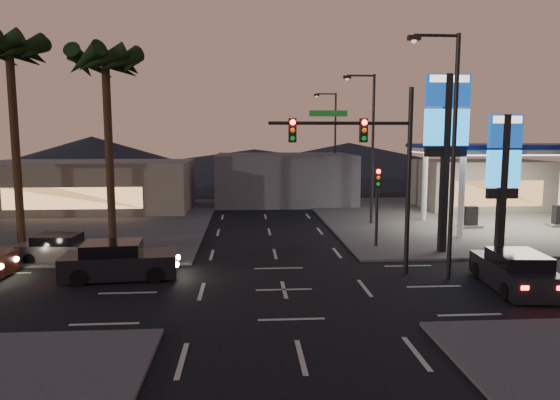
{
  "coord_description": "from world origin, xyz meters",
  "views": [
    {
      "loc": [
        -1.46,
        -18.81,
        5.93
      ],
      "look_at": [
        0.14,
        4.25,
        3.0
      ],
      "focal_mm": 32.0,
      "sensor_mm": 36.0,
      "label": 1
    }
  ],
  "objects": [
    {
      "name": "ground",
      "position": [
        0.0,
        0.0,
        0.0
      ],
      "size": [
        140.0,
        140.0,
        0.0
      ],
      "primitive_type": "plane",
      "color": "black",
      "rests_on": "ground"
    },
    {
      "name": "corner_lot_ne",
      "position": [
        16.0,
        16.0,
        0.06
      ],
      "size": [
        24.0,
        24.0,
        0.12
      ],
      "primitive_type": "cube",
      "color": "#47443F",
      "rests_on": "ground"
    },
    {
      "name": "corner_lot_nw",
      "position": [
        -16.0,
        16.0,
        0.06
      ],
      "size": [
        24.0,
        24.0,
        0.12
      ],
      "primitive_type": "cube",
      "color": "#47443F",
      "rests_on": "ground"
    },
    {
      "name": "gas_station",
      "position": [
        16.0,
        12.0,
        5.08
      ],
      "size": [
        12.2,
        8.2,
        5.47
      ],
      "color": "silver",
      "rests_on": "ground"
    },
    {
      "name": "convenience_store",
      "position": [
        18.0,
        21.0,
        2.0
      ],
      "size": [
        10.0,
        6.0,
        4.0
      ],
      "primitive_type": "cube",
      "color": "#726B5B",
      "rests_on": "ground"
    },
    {
      "name": "pylon_sign_tall",
      "position": [
        8.5,
        5.5,
        6.39
      ],
      "size": [
        2.2,
        0.35,
        9.0
      ],
      "color": "black",
      "rests_on": "ground"
    },
    {
      "name": "pylon_sign_short",
      "position": [
        11.0,
        4.5,
        4.66
      ],
      "size": [
        1.6,
        0.35,
        7.0
      ],
      "color": "black",
      "rests_on": "ground"
    },
    {
      "name": "traffic_signal_mast",
      "position": [
        3.76,
        1.99,
        5.23
      ],
      "size": [
        6.1,
        0.39,
        8.0
      ],
      "color": "black",
      "rests_on": "ground"
    },
    {
      "name": "pedestal_signal",
      "position": [
        5.5,
        6.98,
        2.92
      ],
      "size": [
        0.32,
        0.39,
        4.3
      ],
      "color": "black",
      "rests_on": "ground"
    },
    {
      "name": "streetlight_near",
      "position": [
        6.79,
        1.0,
        5.72
      ],
      "size": [
        2.14,
        0.25,
        10.0
      ],
      "color": "black",
      "rests_on": "ground"
    },
    {
      "name": "streetlight_mid",
      "position": [
        6.79,
        14.0,
        5.72
      ],
      "size": [
        2.14,
        0.25,
        10.0
      ],
      "color": "black",
      "rests_on": "ground"
    },
    {
      "name": "streetlight_far",
      "position": [
        6.79,
        28.0,
        5.72
      ],
      "size": [
        2.14,
        0.25,
        10.0
      ],
      "color": "black",
      "rests_on": "ground"
    },
    {
      "name": "palm_a",
      "position": [
        -9.0,
        9.5,
        9.43
      ],
      "size": [
        4.41,
        4.41,
        10.86
      ],
      "color": "black",
      "rests_on": "ground"
    },
    {
      "name": "palm_b",
      "position": [
        -14.0,
        9.5,
        9.97
      ],
      "size": [
        4.41,
        4.41,
        11.46
      ],
      "color": "black",
      "rests_on": "ground"
    },
    {
      "name": "building_far_west",
      "position": [
        -14.0,
        22.0,
        2.0
      ],
      "size": [
        16.0,
        8.0,
        4.0
      ],
      "primitive_type": "cube",
      "color": "#726B5B",
      "rests_on": "ground"
    },
    {
      "name": "building_far_mid",
      "position": [
        2.0,
        26.0,
        2.2
      ],
      "size": [
        12.0,
        9.0,
        4.4
      ],
      "primitive_type": "cube",
      "color": "#4C4C51",
      "rests_on": "ground"
    },
    {
      "name": "hill_left",
      "position": [
        -25.0,
        60.0,
        3.0
      ],
      "size": [
        40.0,
        40.0,
        6.0
      ],
      "primitive_type": "cone",
      "color": "black",
      "rests_on": "ground"
    },
    {
      "name": "hill_right",
      "position": [
        15.0,
        60.0,
        2.5
      ],
      "size": [
        50.0,
        50.0,
        5.0
      ],
      "primitive_type": "cone",
      "color": "black",
      "rests_on": "ground"
    },
    {
      "name": "hill_center",
      "position": [
        0.0,
        60.0,
        2.0
      ],
      "size": [
        60.0,
        60.0,
        4.0
      ],
      "primitive_type": "cone",
      "color": "black",
      "rests_on": "ground"
    },
    {
      "name": "car_lane_a_front",
      "position": [
        -6.82,
        2.09,
        0.73
      ],
      "size": [
        4.93,
        2.36,
        1.56
      ],
      "color": "black",
      "rests_on": "ground"
    },
    {
      "name": "car_lane_b_front",
      "position": [
        -10.23,
        5.16,
        0.61
      ],
      "size": [
        4.16,
        2.02,
        1.32
      ],
      "color": "#5A5A5D",
      "rests_on": "ground"
    },
    {
      "name": "suv_station",
      "position": [
        9.02,
        -0.52,
        0.7
      ],
      "size": [
        2.31,
        4.7,
        1.51
      ],
      "color": "black",
      "rests_on": "ground"
    }
  ]
}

